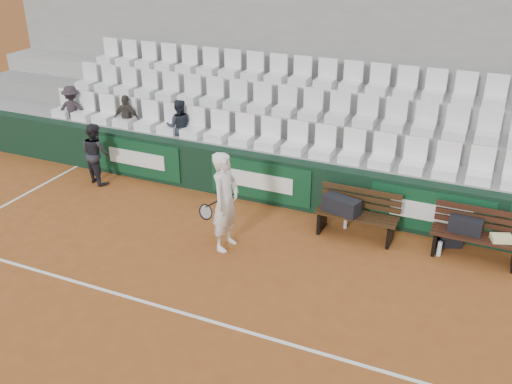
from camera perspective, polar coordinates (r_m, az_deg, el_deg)
name	(u,v)px	position (r m, az deg, el deg)	size (l,w,h in m)	color
ground	(171,310)	(8.93, -8.47, -11.58)	(80.00, 80.00, 0.00)	brown
court_baseline	(171,310)	(8.92, -8.47, -11.56)	(18.00, 0.06, 0.01)	white
back_barrier	(275,181)	(11.71, 1.92, 1.12)	(18.00, 0.34, 1.00)	black
grandstand_tier_front	(283,169)	(12.27, 2.74, 2.30)	(18.00, 0.95, 1.00)	gray
grandstand_tier_mid	(299,145)	(13.01, 4.29, 4.72)	(18.00, 0.95, 1.45)	gray
grandstand_tier_back	(313,123)	(13.78, 5.68, 6.87)	(18.00, 0.95, 1.90)	#989996
grandstand_rear_wall	(323,65)	(14.01, 6.75, 12.46)	(18.00, 0.30, 4.40)	gray
seat_row_front	(281,136)	(11.81, 2.51, 5.62)	(11.90, 0.44, 0.63)	white
seat_row_mid	(297,103)	(12.52, 4.17, 8.91)	(11.90, 0.44, 0.63)	silver
seat_row_back	(313,72)	(13.27, 5.68, 11.83)	(11.90, 0.44, 0.63)	silver
bench_left	(356,225)	(10.75, 9.94, -3.30)	(1.50, 0.56, 0.45)	#341F0F
bench_right	(474,247)	(10.62, 20.99, -5.14)	(1.50, 0.56, 0.45)	#34190F
sports_bag_left	(341,205)	(10.61, 8.52, -1.31)	(0.69, 0.30, 0.30)	black
sports_bag_right	(466,225)	(10.50, 20.22, -3.15)	(0.55, 0.26, 0.26)	black
towel	(502,238)	(10.49, 23.36, -4.28)	(0.34, 0.25, 0.09)	beige
sports_bag_ground	(450,239)	(10.92, 18.82, -4.51)	(0.41, 0.25, 0.25)	black
water_bottle_near	(345,222)	(11.03, 8.93, -3.02)	(0.07, 0.07, 0.24)	silver
water_bottle_far	(439,249)	(10.54, 17.86, -5.42)	(0.08, 0.08, 0.28)	silver
tennis_player	(225,201)	(9.95, -3.10, -0.95)	(0.73, 0.69, 1.82)	white
ball_kid	(96,153)	(13.09, -15.73, 3.75)	(0.67, 0.52, 1.37)	black
spectator_a	(70,92)	(14.57, -18.10, 9.47)	(0.78, 0.45, 1.21)	#292026
spectator_b	(125,101)	(13.59, -12.92, 8.88)	(0.68, 0.28, 1.17)	#35302A
spectator_c	(178,107)	(12.81, -7.79, 8.43)	(0.60, 0.47, 1.23)	#1F232E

